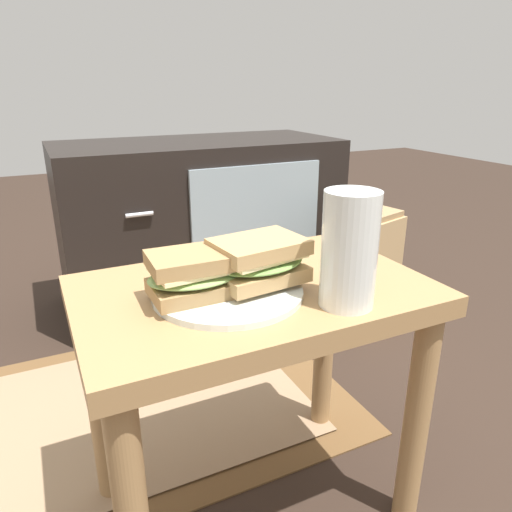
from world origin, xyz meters
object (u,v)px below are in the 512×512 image
(sandwich_front, at_px, (195,274))
(paper_bag, at_px, (364,270))
(plate, at_px, (228,292))
(sandwich_back, at_px, (258,260))
(tv_cabinet, at_px, (201,222))
(beer_glass, at_px, (349,253))

(sandwich_front, xyz_separation_m, paper_bag, (0.75, 0.53, -0.31))
(plate, height_order, sandwich_back, sandwich_back)
(sandwich_front, distance_m, paper_bag, 0.97)
(tv_cabinet, bearing_deg, beer_glass, -97.77)
(sandwich_back, bearing_deg, beer_glass, -47.25)
(tv_cabinet, relative_size, beer_glass, 5.66)
(plate, bearing_deg, sandwich_back, -3.83)
(tv_cabinet, height_order, plate, tv_cabinet)
(sandwich_front, bearing_deg, beer_glass, -29.07)
(plate, height_order, beer_glass, beer_glass)
(plate, xyz_separation_m, sandwich_front, (-0.05, 0.00, 0.04))
(plate, distance_m, paper_bag, 0.92)
(plate, bearing_deg, beer_glass, -36.01)
(sandwich_back, xyz_separation_m, paper_bag, (0.65, 0.54, -0.32))
(plate, xyz_separation_m, sandwich_back, (0.05, -0.00, 0.05))
(sandwich_front, distance_m, sandwich_back, 0.10)
(plate, xyz_separation_m, beer_glass, (0.14, -0.10, 0.07))
(tv_cabinet, xyz_separation_m, beer_glass, (-0.15, -1.07, 0.25))
(paper_bag, bearing_deg, sandwich_back, -140.47)
(sandwich_back, height_order, beer_glass, beer_glass)
(plate, distance_m, sandwich_front, 0.06)
(tv_cabinet, bearing_deg, sandwich_front, -109.53)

